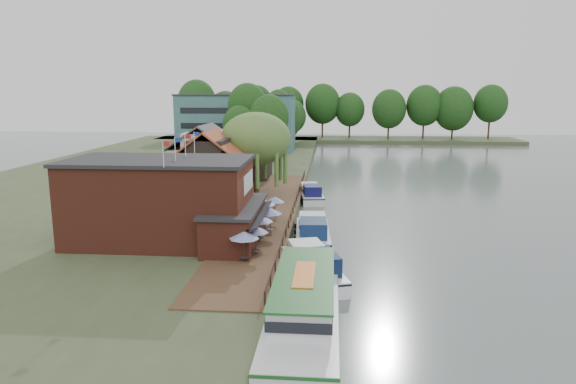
{
  "coord_description": "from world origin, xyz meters",
  "views": [
    {
      "loc": [
        -1.53,
        -42.99,
        13.85
      ],
      "look_at": [
        -6.0,
        12.0,
        3.0
      ],
      "focal_mm": 32.0,
      "sensor_mm": 36.0,
      "label": 1
    }
  ],
  "objects_px": {
    "umbrella_3": "(270,221)",
    "umbrella_1": "(256,240)",
    "hotel_block": "(237,122)",
    "cottage_a": "(211,168)",
    "pub": "(183,201)",
    "cruiser_2": "(311,191)",
    "umbrella_0": "(244,247)",
    "umbrella_5": "(275,208)",
    "willow": "(256,155)",
    "cottage_c": "(246,150)",
    "tour_boat": "(304,304)",
    "swan": "(280,312)",
    "cottage_b": "(206,157)",
    "cruiser_0": "(313,261)",
    "cruiser_1": "(313,229)",
    "umbrella_4": "(264,211)",
    "umbrella_2": "(260,229)"
  },
  "relations": [
    {
      "from": "hotel_block",
      "to": "swan",
      "type": "xyz_separation_m",
      "value": [
        17.5,
        -83.03,
        -6.93
      ]
    },
    {
      "from": "hotel_block",
      "to": "cottage_a",
      "type": "xyz_separation_m",
      "value": [
        7.0,
        -56.0,
        -1.9
      ]
    },
    {
      "from": "cottage_c",
      "to": "umbrella_0",
      "type": "xyz_separation_m",
      "value": [
        6.14,
        -39.08,
        -2.96
      ]
    },
    {
      "from": "cottage_b",
      "to": "tour_boat",
      "type": "height_order",
      "value": "cottage_b"
    },
    {
      "from": "cottage_c",
      "to": "cruiser_0",
      "type": "bearing_deg",
      "value": -73.84
    },
    {
      "from": "hotel_block",
      "to": "swan",
      "type": "height_order",
      "value": "hotel_block"
    },
    {
      "from": "umbrella_3",
      "to": "umbrella_0",
      "type": "bearing_deg",
      "value": -97.58
    },
    {
      "from": "pub",
      "to": "cruiser_0",
      "type": "xyz_separation_m",
      "value": [
        11.34,
        -5.14,
        -3.37
      ]
    },
    {
      "from": "umbrella_0",
      "to": "swan",
      "type": "bearing_deg",
      "value": -64.21
    },
    {
      "from": "umbrella_3",
      "to": "cruiser_1",
      "type": "xyz_separation_m",
      "value": [
        3.82,
        1.23,
        -0.99
      ]
    },
    {
      "from": "umbrella_2",
      "to": "umbrella_5",
      "type": "relative_size",
      "value": 1.0
    },
    {
      "from": "cottage_b",
      "to": "willow",
      "type": "height_order",
      "value": "willow"
    },
    {
      "from": "umbrella_2",
      "to": "tour_boat",
      "type": "relative_size",
      "value": 0.16
    },
    {
      "from": "cottage_b",
      "to": "pub",
      "type": "bearing_deg",
      "value": -80.91
    },
    {
      "from": "umbrella_3",
      "to": "umbrella_1",
      "type": "bearing_deg",
      "value": -93.95
    },
    {
      "from": "umbrella_3",
      "to": "swan",
      "type": "relative_size",
      "value": 5.4
    },
    {
      "from": "umbrella_1",
      "to": "umbrella_3",
      "type": "bearing_deg",
      "value": 86.05
    },
    {
      "from": "cruiser_1",
      "to": "tour_boat",
      "type": "distance_m",
      "value": 18.13
    },
    {
      "from": "umbrella_4",
      "to": "cruiser_1",
      "type": "height_order",
      "value": "umbrella_4"
    },
    {
      "from": "umbrella_0",
      "to": "cottage_a",
      "type": "bearing_deg",
      "value": 109.57
    },
    {
      "from": "cruiser_2",
      "to": "cottage_b",
      "type": "bearing_deg",
      "value": 163.95
    },
    {
      "from": "willow",
      "to": "cottage_b",
      "type": "bearing_deg",
      "value": 146.31
    },
    {
      "from": "umbrella_3",
      "to": "umbrella_4",
      "type": "distance_m",
      "value": 3.82
    },
    {
      "from": "umbrella_0",
      "to": "cottage_c",
      "type": "bearing_deg",
      "value": 98.93
    },
    {
      "from": "cottage_a",
      "to": "umbrella_2",
      "type": "relative_size",
      "value": 3.62
    },
    {
      "from": "cottage_a",
      "to": "cottage_b",
      "type": "relative_size",
      "value": 0.9
    },
    {
      "from": "tour_boat",
      "to": "umbrella_2",
      "type": "bearing_deg",
      "value": 108.12
    },
    {
      "from": "umbrella_4",
      "to": "cruiser_0",
      "type": "bearing_deg",
      "value": -66.09
    },
    {
      "from": "cruiser_0",
      "to": "umbrella_4",
      "type": "bearing_deg",
      "value": 97.12
    },
    {
      "from": "cottage_c",
      "to": "tour_boat",
      "type": "xyz_separation_m",
      "value": [
        11.1,
        -47.93,
        -3.61
      ]
    },
    {
      "from": "cruiser_2",
      "to": "tour_boat",
      "type": "bearing_deg",
      "value": -96.63
    },
    {
      "from": "pub",
      "to": "cruiser_2",
      "type": "xyz_separation_m",
      "value": [
        10.16,
        23.02,
        -3.51
      ]
    },
    {
      "from": "cottage_a",
      "to": "tour_boat",
      "type": "bearing_deg",
      "value": -67.3
    },
    {
      "from": "umbrella_2",
      "to": "cruiser_1",
      "type": "distance_m",
      "value": 6.11
    },
    {
      "from": "cottage_b",
      "to": "willow",
      "type": "distance_m",
      "value": 9.07
    },
    {
      "from": "cottage_a",
      "to": "willow",
      "type": "distance_m",
      "value": 6.8
    },
    {
      "from": "cottage_a",
      "to": "umbrella_5",
      "type": "bearing_deg",
      "value": -40.57
    },
    {
      "from": "hotel_block",
      "to": "cottage_a",
      "type": "relative_size",
      "value": 2.95
    },
    {
      "from": "willow",
      "to": "cruiser_1",
      "type": "bearing_deg",
      "value": -64.53
    },
    {
      "from": "umbrella_2",
      "to": "cottage_c",
      "type": "bearing_deg",
      "value": 101.02
    },
    {
      "from": "tour_boat",
      "to": "umbrella_4",
      "type": "bearing_deg",
      "value": 103.96
    },
    {
      "from": "umbrella_1",
      "to": "umbrella_5",
      "type": "relative_size",
      "value": 1.0
    },
    {
      "from": "cruiser_2",
      "to": "cruiser_0",
      "type": "bearing_deg",
      "value": -95.68
    },
    {
      "from": "hotel_block",
      "to": "umbrella_0",
      "type": "distance_m",
      "value": 77.53
    },
    {
      "from": "pub",
      "to": "umbrella_1",
      "type": "bearing_deg",
      "value": -26.19
    },
    {
      "from": "cottage_b",
      "to": "umbrella_0",
      "type": "relative_size",
      "value": 4.04
    },
    {
      "from": "cottage_a",
      "to": "cruiser_1",
      "type": "relative_size",
      "value": 0.81
    },
    {
      "from": "willow",
      "to": "hotel_block",
      "type": "bearing_deg",
      "value": 102.71
    },
    {
      "from": "cottage_b",
      "to": "umbrella_2",
      "type": "height_order",
      "value": "cottage_b"
    },
    {
      "from": "cottage_a",
      "to": "swan",
      "type": "distance_m",
      "value": 29.43
    }
  ]
}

